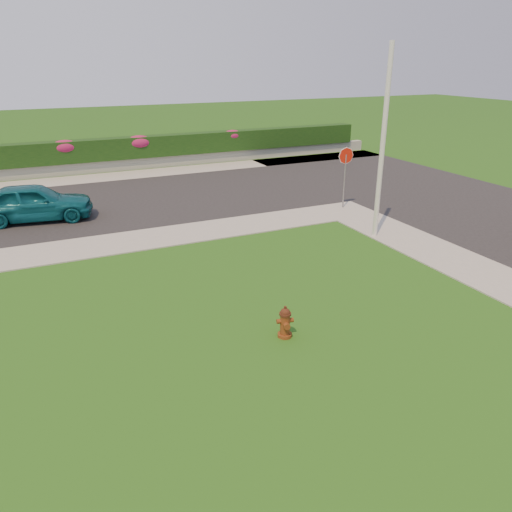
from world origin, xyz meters
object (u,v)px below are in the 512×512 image
fire_hydrant (285,322)px  utility_pole (383,145)px  stop_sign (346,164)px  sedan_teal (34,202)px

fire_hydrant → utility_pole: 7.80m
fire_hydrant → stop_sign: size_ratio=0.30×
sedan_teal → stop_sign: stop_sign is taller
fire_hydrant → sedan_teal: (-4.46, 11.08, 0.39)m
sedan_teal → utility_pole: size_ratio=0.67×
utility_pole → stop_sign: (0.97, 3.31, -1.25)m
sedan_teal → utility_pole: utility_pole is taller
fire_hydrant → utility_pole: bearing=50.0°
fire_hydrant → stop_sign: stop_sign is taller
stop_sign → sedan_teal: bearing=-172.9°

